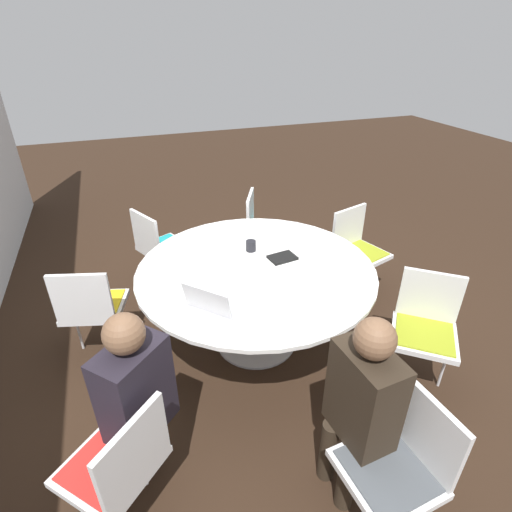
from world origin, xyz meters
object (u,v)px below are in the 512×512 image
(chair_5, at_px, (159,244))
(chair_6, at_px, (91,304))
(chair_1, at_px, (400,459))
(chair_4, at_px, (262,225))
(person_0, at_px, (134,393))
(handbag, at_px, (328,256))
(laptop, at_px, (213,303))
(chair_2, at_px, (426,323))
(person_1, at_px, (361,400))
(chair_0, at_px, (119,462))
(chair_3, at_px, (357,245))
(coffee_cup, at_px, (251,246))
(spiral_notebook, at_px, (282,258))

(chair_5, xyz_separation_m, chair_6, (-0.82, 0.62, 0.00))
(chair_1, xyz_separation_m, chair_4, (2.72, -0.31, 0.00))
(person_0, xyz_separation_m, handbag, (1.76, -2.14, -0.55))
(laptop, relative_size, handbag, 1.17)
(chair_5, bearing_deg, chair_2, 15.53)
(person_0, height_order, person_1, same)
(chair_0, height_order, chair_3, same)
(chair_1, height_order, coffee_cup, chair_1)
(chair_0, relative_size, chair_1, 1.00)
(chair_5, xyz_separation_m, coffee_cup, (-0.85, -0.66, 0.28))
(person_0, height_order, handbag, person_0)
(chair_6, bearing_deg, chair_0, -68.41)
(chair_3, height_order, chair_4, same)
(chair_2, bearing_deg, chair_1, 83.44)
(chair_6, xyz_separation_m, coffee_cup, (-0.03, -1.28, 0.28))
(chair_4, height_order, person_1, person_1)
(handbag, bearing_deg, chair_4, 66.68)
(chair_0, xyz_separation_m, spiral_notebook, (1.16, -1.34, 0.25))
(person_1, relative_size, spiral_notebook, 5.21)
(person_1, xyz_separation_m, coffee_cup, (1.58, 0.03, 0.09))
(chair_3, distance_m, person_1, 2.08)
(chair_4, distance_m, chair_6, 1.93)
(person_1, bearing_deg, spiral_notebook, -10.81)
(chair_4, relative_size, coffee_cup, 9.62)
(chair_6, distance_m, coffee_cup, 1.31)
(person_0, xyz_separation_m, coffee_cup, (1.15, -1.03, 0.09))
(chair_1, bearing_deg, chair_0, 66.66)
(chair_6, xyz_separation_m, person_1, (-1.61, -1.32, 0.20))
(chair_4, bearing_deg, chair_3, 69.35)
(chair_0, bearing_deg, chair_3, -8.85)
(chair_4, xyz_separation_m, spiral_notebook, (-1.11, 0.25, 0.25))
(chair_1, bearing_deg, person_0, 55.93)
(chair_4, distance_m, person_0, 2.53)
(chair_3, relative_size, chair_6, 1.00)
(chair_4, bearing_deg, handbag, 92.57)
(person_1, relative_size, coffee_cup, 13.62)
(laptop, xyz_separation_m, spiral_notebook, (0.46, -0.68, -0.04))
(chair_3, bearing_deg, handbag, -102.58)
(chair_1, relative_size, chair_3, 1.00)
(chair_2, height_order, handbag, chair_2)
(person_0, height_order, coffee_cup, person_0)
(person_0, bearing_deg, chair_6, 59.23)
(chair_1, xyz_separation_m, chair_6, (1.85, 1.42, 0.00))
(chair_5, xyz_separation_m, person_0, (-2.00, 0.38, 0.20))
(chair_0, bearing_deg, coffee_cup, 7.29)
(person_0, bearing_deg, spiral_notebook, -5.14)
(laptop, distance_m, handbag, 2.15)
(chair_6, bearing_deg, spiral_notebook, 7.24)
(chair_5, relative_size, coffee_cup, 9.62)
(chair_5, height_order, person_0, person_0)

